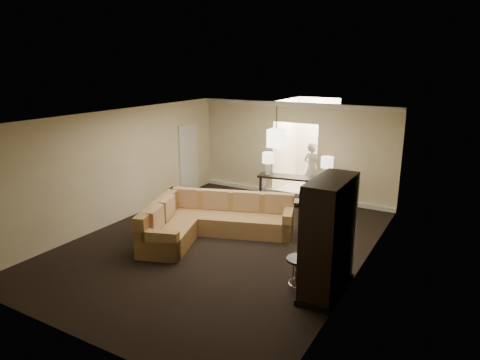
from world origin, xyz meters
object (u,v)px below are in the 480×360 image
Objects in this scene: console_table at (296,188)px; drink_table at (300,267)px; sectional_sofa at (209,220)px; person at (312,166)px; armoire at (328,239)px; coffee_table at (230,217)px.

console_table is 4.65m from drink_table.
sectional_sofa is 4.27m from person.
armoire is 1.13× the size of person.
sectional_sofa reaches higher than drink_table.
drink_table is at bearing -76.29° from console_table.
armoire reaches higher than coffee_table.
coffee_table is 0.46× the size of armoire.
person reaches higher than coffee_table.
console_table is 1.18m from person.
person is (-2.24, 5.23, -0.07)m from armoire.
armoire reaches higher than console_table.
coffee_table is 1.64× the size of drink_table.
sectional_sofa is at bearing 155.58° from drink_table.
drink_table is 5.68m from person.
coffee_table is 2.37m from console_table.
coffee_table is at bearing 148.29° from armoire.
person is (0.04, 1.10, 0.42)m from console_table.
console_table is (0.84, 2.20, 0.30)m from coffee_table.
sectional_sofa is 3.00m from drink_table.
sectional_sofa is 1.48× the size of console_table.
console_table reaches higher than drink_table.
console_table is 1.20× the size of person.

